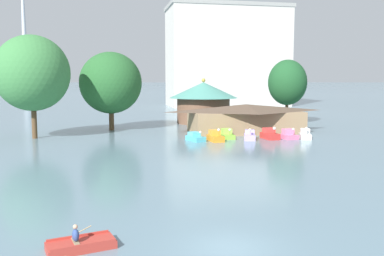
% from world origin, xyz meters
% --- Properties ---
extents(ground_plane, '(2000.00, 2000.00, 0.00)m').
position_xyz_m(ground_plane, '(0.00, 0.00, 0.00)').
color(ground_plane, slate).
extents(rowboat_with_rower, '(3.31, 3.61, 1.47)m').
position_xyz_m(rowboat_with_rower, '(-6.78, 1.25, 0.22)').
color(rowboat_with_rower, '#B7382D').
rests_on(rowboat_with_rower, ground).
extents(pedal_boat_cyan, '(2.25, 3.16, 1.39)m').
position_xyz_m(pedal_boat_cyan, '(5.55, 33.69, 0.45)').
color(pedal_boat_cyan, '#4CB7CC').
rests_on(pedal_boat_cyan, ground).
extents(pedal_boat_orange, '(1.71, 2.94, 1.75)m').
position_xyz_m(pedal_boat_orange, '(7.96, 32.94, 0.56)').
color(pedal_boat_orange, orange).
rests_on(pedal_boat_orange, ground).
extents(pedal_boat_lime, '(1.50, 2.96, 1.45)m').
position_xyz_m(pedal_boat_lime, '(10.12, 35.05, 0.50)').
color(pedal_boat_lime, '#8CCC3F').
rests_on(pedal_boat_lime, ground).
extents(pedal_boat_lavender, '(2.16, 2.93, 1.58)m').
position_xyz_m(pedal_boat_lavender, '(12.64, 33.25, 0.52)').
color(pedal_boat_lavender, '#B299D8').
rests_on(pedal_boat_lavender, ground).
extents(pedal_boat_red, '(1.84, 2.99, 1.72)m').
position_xyz_m(pedal_boat_red, '(15.48, 33.49, 0.58)').
color(pedal_boat_red, red).
rests_on(pedal_boat_red, ground).
extents(pedal_boat_pink, '(1.97, 2.46, 1.55)m').
position_xyz_m(pedal_boat_pink, '(17.96, 33.01, 0.52)').
color(pedal_boat_pink, pink).
rests_on(pedal_boat_pink, ground).
extents(pedal_boat_white, '(1.98, 2.58, 1.65)m').
position_xyz_m(pedal_boat_white, '(20.13, 32.72, 0.53)').
color(pedal_boat_white, white).
rests_on(pedal_boat_white, ground).
extents(boathouse, '(17.16, 8.94, 4.14)m').
position_xyz_m(boathouse, '(14.54, 40.69, 2.16)').
color(boathouse, '#9E7F5B').
rests_on(boathouse, ground).
extents(green_roof_pavilion, '(12.06, 12.06, 7.94)m').
position_xyz_m(green_roof_pavilion, '(11.54, 54.85, 4.07)').
color(green_roof_pavilion, brown).
rests_on(green_roof_pavilion, ground).
extents(shoreline_tree_tall_left, '(9.67, 9.67, 13.50)m').
position_xyz_m(shoreline_tree_tall_left, '(-14.78, 40.16, 8.56)').
color(shoreline_tree_tall_left, brown).
rests_on(shoreline_tree_tall_left, ground).
extents(shoreline_tree_mid, '(9.40, 9.40, 11.89)m').
position_xyz_m(shoreline_tree_mid, '(-4.68, 47.38, 7.22)').
color(shoreline_tree_mid, brown).
rests_on(shoreline_tree_mid, ground).
extents(shoreline_tree_right, '(6.67, 6.67, 11.15)m').
position_xyz_m(shoreline_tree_right, '(25.46, 50.48, 7.20)').
color(shoreline_tree_right, brown).
rests_on(shoreline_tree_right, ground).
extents(background_building_block, '(34.51, 16.59, 28.61)m').
position_xyz_m(background_building_block, '(29.33, 101.09, 14.33)').
color(background_building_block, beige).
rests_on(background_building_block, ground).
extents(distant_broadcast_tower, '(7.78, 7.78, 192.87)m').
position_xyz_m(distant_broadcast_tower, '(-76.44, 392.84, 78.61)').
color(distant_broadcast_tower, '#B7BCC6').
rests_on(distant_broadcast_tower, ground).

